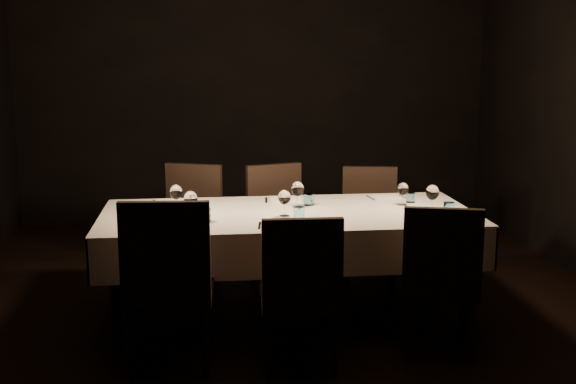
{
  "coord_description": "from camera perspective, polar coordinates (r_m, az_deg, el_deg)",
  "views": [
    {
      "loc": [
        -0.56,
        -4.75,
        1.84
      ],
      "look_at": [
        0.0,
        0.0,
        0.9
      ],
      "focal_mm": 45.0,
      "sensor_mm": 36.0,
      "label": 1
    }
  ],
  "objects": [
    {
      "name": "place_setting_near_left",
      "position": [
        4.64,
        -7.63,
        -1.5
      ],
      "size": [
        0.34,
        0.41,
        0.18
      ],
      "rotation": [
        0.0,
        0.0,
        0.15
      ],
      "color": "white",
      "rests_on": "dining_table"
    },
    {
      "name": "dining_table",
      "position": [
        4.92,
        0.0,
        -2.44
      ],
      "size": [
        2.52,
        1.12,
        0.76
      ],
      "color": "black",
      "rests_on": "ground"
    },
    {
      "name": "chair_far_left",
      "position": [
        5.72,
        -7.8,
        -2.24
      ],
      "size": [
        0.59,
        0.59,
        0.96
      ],
      "rotation": [
        0.0,
        0.0,
        -0.36
      ],
      "color": "black",
      "rests_on": "ground"
    },
    {
      "name": "place_setting_near_right",
      "position": [
        4.89,
        11.72,
        -0.97
      ],
      "size": [
        0.36,
        0.41,
        0.19
      ],
      "rotation": [
        0.0,
        0.0,
        0.19
      ],
      "color": "white",
      "rests_on": "dining_table"
    },
    {
      "name": "chair_far_right",
      "position": [
        5.85,
        6.46,
        -2.1
      ],
      "size": [
        0.51,
        0.51,
        0.92
      ],
      "rotation": [
        0.0,
        0.0,
        -0.18
      ],
      "color": "black",
      "rests_on": "ground"
    },
    {
      "name": "place_setting_far_center",
      "position": [
        5.11,
        0.68,
        -0.23
      ],
      "size": [
        0.34,
        0.41,
        0.19
      ],
      "rotation": [
        0.0,
        0.0,
        -0.09
      ],
      "color": "white",
      "rests_on": "dining_table"
    },
    {
      "name": "chair_near_right",
      "position": [
        4.45,
        11.96,
        -6.32
      ],
      "size": [
        0.56,
        0.56,
        0.95
      ],
      "rotation": [
        0.0,
        0.0,
        2.86
      ],
      "color": "black",
      "rests_on": "ground"
    },
    {
      "name": "place_setting_near_center",
      "position": [
        4.67,
        -0.08,
        -1.35
      ],
      "size": [
        0.33,
        0.4,
        0.18
      ],
      "rotation": [
        0.0,
        0.0,
        -0.11
      ],
      "color": "white",
      "rests_on": "dining_table"
    },
    {
      "name": "chair_near_left",
      "position": [
        4.2,
        -9.4,
        -6.7
      ],
      "size": [
        0.53,
        0.53,
        1.04
      ],
      "rotation": [
        0.0,
        0.0,
        3.07
      ],
      "color": "black",
      "rests_on": "ground"
    },
    {
      "name": "place_setting_far_left",
      "position": [
        5.07,
        -8.72,
        -0.46
      ],
      "size": [
        0.34,
        0.4,
        0.18
      ],
      "rotation": [
        0.0,
        0.0,
        -0.17
      ],
      "color": "white",
      "rests_on": "dining_table"
    },
    {
      "name": "chair_near_center",
      "position": [
        4.15,
        0.98,
        -7.43
      ],
      "size": [
        0.46,
        0.46,
        0.94
      ],
      "rotation": [
        0.0,
        0.0,
        3.11
      ],
      "color": "black",
      "rests_on": "ground"
    },
    {
      "name": "place_setting_far_right",
      "position": [
        5.26,
        8.81,
        -0.13
      ],
      "size": [
        0.3,
        0.39,
        0.16
      ],
      "rotation": [
        0.0,
        0.0,
        0.14
      ],
      "color": "white",
      "rests_on": "dining_table"
    },
    {
      "name": "chair_far_center",
      "position": [
        5.7,
        -0.69,
        -2.22
      ],
      "size": [
        0.57,
        0.57,
        0.95
      ],
      "rotation": [
        0.0,
        0.0,
        0.28
      ],
      "color": "black",
      "rests_on": "ground"
    },
    {
      "name": "room",
      "position": [
        4.79,
        0.0,
        7.04
      ],
      "size": [
        5.01,
        6.01,
        3.01
      ],
      "color": "black",
      "rests_on": "ground"
    }
  ]
}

